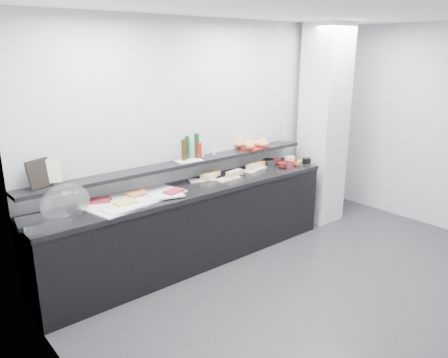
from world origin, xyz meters
TOP-DOWN VIEW (x-y plane):
  - ground at (0.00, 0.00)m, footprint 5.00×5.00m
  - back_wall at (0.00, 2.00)m, footprint 5.00×0.02m
  - ceiling at (0.00, 0.00)m, footprint 5.00×5.00m
  - column at (1.50, 1.65)m, footprint 0.50×0.50m
  - buffet_cabinet at (-0.70, 1.70)m, footprint 3.60×0.60m
  - counter_top at (-0.70, 1.70)m, footprint 3.62×0.62m
  - wall_shelf at (-0.70, 1.88)m, footprint 3.60×0.25m
  - cloche_base at (-2.31, 1.69)m, footprint 0.47×0.35m
  - cloche_dome at (-2.08, 1.73)m, footprint 0.54×0.42m
  - linen_runner at (-1.39, 1.72)m, footprint 1.11×0.70m
  - platter_meat_a at (-1.76, 1.86)m, footprint 0.36×0.27m
  - food_meat_a at (-1.73, 1.82)m, footprint 0.25×0.20m
  - platter_salmon at (-1.47, 1.86)m, footprint 0.31×0.23m
  - food_salmon at (-1.34, 1.79)m, footprint 0.22×0.16m
  - platter_cheese at (-1.63, 1.53)m, footprint 0.37×0.27m
  - food_cheese at (-1.56, 1.60)m, footprint 0.21×0.14m
  - platter_meat_b at (-1.11, 1.59)m, footprint 0.39×0.31m
  - food_meat_b at (-1.01, 1.60)m, footprint 0.23×0.18m
  - sandwich_plate_left at (-0.46, 1.83)m, footprint 0.34×0.23m
  - sandwich_food_left at (-0.34, 1.83)m, footprint 0.30×0.20m
  - tongs_left at (-0.39, 1.74)m, footprint 0.16×0.03m
  - sandwich_plate_mid at (-0.21, 1.67)m, footprint 0.31×0.15m
  - sandwich_food_mid at (-0.08, 1.70)m, footprint 0.24×0.13m
  - tongs_mid at (-0.22, 1.62)m, footprint 0.16×0.02m
  - sandwich_plate_right at (0.32, 1.78)m, footprint 0.39×0.24m
  - sandwich_food_right at (0.35, 1.80)m, footprint 0.28×0.17m
  - tongs_right at (0.29, 1.70)m, footprint 0.16×0.03m
  - bowl_glass_fruit at (0.64, 1.83)m, footprint 0.23×0.23m
  - fill_glass_fruit at (0.49, 1.83)m, footprint 0.13×0.13m
  - bowl_black_jam at (0.67, 1.84)m, footprint 0.20×0.20m
  - fill_black_jam at (0.74, 1.79)m, footprint 0.13×0.13m
  - bowl_glass_cream at (1.00, 1.80)m, footprint 0.20×0.20m
  - fill_glass_cream at (0.98, 1.78)m, footprint 0.16×0.16m
  - bowl_red_jam at (0.75, 1.59)m, footprint 0.13×0.13m
  - fill_red_jam at (0.65, 1.60)m, footprint 0.13×0.13m
  - bowl_glass_salmon at (0.73, 1.59)m, footprint 0.19×0.19m
  - fill_glass_salmon at (0.86, 1.63)m, footprint 0.15×0.15m
  - bowl_black_fruit at (1.09, 1.58)m, footprint 0.14×0.14m
  - fill_black_fruit at (0.89, 1.56)m, footprint 0.12×0.12m
  - framed_print at (-2.23, 1.93)m, footprint 0.25×0.16m
  - print_art at (-2.12, 1.94)m, footprint 0.19×0.11m
  - condiment_tray at (-0.62, 1.87)m, footprint 0.31×0.21m
  - bottle_green_a at (-0.59, 1.93)m, footprint 0.07×0.07m
  - bottle_brown at (-0.67, 1.88)m, footprint 0.06×0.06m
  - bottle_green_b at (-0.48, 1.90)m, footprint 0.07×0.07m
  - bottle_hot at (-0.48, 1.86)m, footprint 0.06×0.06m
  - shaker_salt at (-0.42, 1.88)m, footprint 0.04×0.04m
  - shaker_pepper at (-0.26, 1.86)m, footprint 0.04×0.04m
  - bread_tray at (0.41, 1.88)m, footprint 0.37×0.28m
  - bread_roll_nw at (0.24, 1.97)m, footprint 0.16×0.13m
  - bread_roll_n at (0.33, 1.92)m, footprint 0.14×0.09m
  - bread_roll_ne at (0.60, 1.92)m, footprint 0.16×0.11m
  - bread_roll_sw at (0.26, 1.79)m, footprint 0.16×0.12m
  - bread_roll_s at (0.48, 1.79)m, footprint 0.17×0.14m
  - bread_roll_se at (0.47, 1.85)m, footprint 0.16×0.11m
  - bread_roll_midw at (0.39, 1.90)m, footprint 0.13×0.09m
  - carafe at (0.92, 1.85)m, footprint 0.10×0.10m

SIDE VIEW (x-z plane):
  - ground at x=0.00m, z-range 0.00..0.00m
  - buffet_cabinet at x=-0.70m, z-range 0.00..0.85m
  - counter_top at x=-0.70m, z-range 0.85..0.90m
  - linen_runner at x=-1.39m, z-range 0.90..0.91m
  - sandwich_plate_left at x=-0.46m, z-range 0.90..0.91m
  - sandwich_plate_mid at x=-0.21m, z-range 0.90..0.91m
  - sandwich_plate_right at x=0.32m, z-range 0.90..0.91m
  - tongs_left at x=-0.39m, z-range 0.92..0.92m
  - tongs_mid at x=-0.22m, z-range 0.91..0.92m
  - tongs_right at x=0.29m, z-range 0.91..0.92m
  - cloche_base at x=-2.31m, z-range 0.90..0.94m
  - platter_meat_a at x=-1.76m, z-range 0.92..0.93m
  - platter_salmon at x=-1.47m, z-range 0.92..0.93m
  - platter_cheese at x=-1.63m, z-range 0.92..0.93m
  - platter_meat_b at x=-1.11m, z-range 0.92..0.93m
  - bowl_glass_fruit at x=0.64m, z-range 0.90..0.97m
  - bowl_black_jam at x=0.67m, z-range 0.90..0.97m
  - bowl_glass_cream at x=1.00m, z-range 0.90..0.97m
  - bowl_red_jam at x=0.75m, z-range 0.90..0.97m
  - bowl_glass_salmon at x=0.73m, z-range 0.90..0.97m
  - bowl_black_fruit at x=1.09m, z-range 0.90..0.97m
  - food_meat_a at x=-1.73m, z-range 0.93..0.95m
  - food_salmon at x=-1.34m, z-range 0.93..0.95m
  - food_cheese at x=-1.56m, z-range 0.93..0.95m
  - food_meat_b at x=-1.01m, z-range 0.93..0.95m
  - sandwich_food_left at x=-0.34m, z-range 0.91..0.97m
  - sandwich_food_mid at x=-0.08m, z-range 0.91..0.97m
  - sandwich_food_right at x=0.35m, z-range 0.91..0.97m
  - fill_glass_fruit at x=0.49m, z-range 0.92..0.97m
  - fill_black_jam at x=0.74m, z-range 0.92..0.97m
  - fill_glass_cream at x=0.98m, z-range 0.92..0.97m
  - fill_red_jam at x=0.65m, z-range 0.92..0.97m
  - fill_glass_salmon at x=0.86m, z-range 0.92..0.97m
  - fill_black_fruit at x=0.89m, z-range 0.92..0.97m
  - cloche_dome at x=-2.08m, z-range 0.86..1.20m
  - wall_shelf at x=-0.70m, z-range 1.11..1.15m
  - condiment_tray at x=-0.62m, z-range 1.15..1.16m
  - bread_tray at x=0.41m, z-range 1.15..1.17m
  - shaker_salt at x=-0.42m, z-range 1.16..1.23m
  - shaker_pepper at x=-0.26m, z-range 1.16..1.23m
  - bread_roll_nw at x=0.24m, z-range 1.17..1.25m
  - bread_roll_n at x=0.33m, z-range 1.17..1.25m
  - bread_roll_ne at x=0.60m, z-range 1.17..1.25m
  - bread_roll_sw at x=0.26m, z-range 1.17..1.25m
  - bread_roll_s at x=0.48m, z-range 1.17..1.25m
  - bread_roll_se at x=0.47m, z-range 1.17..1.25m
  - bread_roll_midw at x=0.39m, z-range 1.17..1.25m
  - bottle_hot at x=-0.48m, z-range 1.16..1.34m
  - framed_print at x=-2.23m, z-range 1.15..1.41m
  - print_art at x=-2.12m, z-range 1.17..1.39m
  - bottle_brown at x=-0.67m, z-range 1.16..1.40m
  - bottle_green_a at x=-0.59m, z-range 1.16..1.42m
  - carafe at x=0.92m, z-range 1.15..1.45m
  - bottle_green_b at x=-0.48m, z-range 1.16..1.44m
  - back_wall at x=0.00m, z-range 0.00..2.70m
  - column at x=1.50m, z-range 0.00..2.70m
  - ceiling at x=0.00m, z-range 2.70..2.70m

